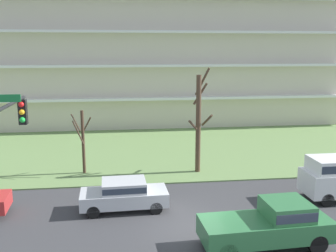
{
  "coord_description": "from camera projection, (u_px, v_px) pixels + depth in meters",
  "views": [
    {
      "loc": [
        -3.28,
        -16.23,
        8.16
      ],
      "look_at": [
        -0.53,
        6.0,
        3.62
      ],
      "focal_mm": 41.33,
      "sensor_mm": 36.0,
      "label": 1
    }
  ],
  "objects": [
    {
      "name": "tree_center",
      "position": [
        199.0,
        121.0,
        25.12
      ],
      "size": [
        1.51,
        1.47,
        6.93
      ],
      "color": "#4C3828",
      "rests_on": "ground"
    },
    {
      "name": "tree_left",
      "position": [
        83.0,
        140.0,
        25.0
      ],
      "size": [
        1.32,
        1.32,
        4.24
      ],
      "color": "#423023",
      "rests_on": "ground"
    },
    {
      "name": "sedan_silver_center_right",
      "position": [
        124.0,
        194.0,
        19.68
      ],
      "size": [
        4.46,
        1.94,
        1.57
      ],
      "rotation": [
        0.0,
        0.0,
        3.17
      ],
      "color": "#B7BABF",
      "rests_on": "ground"
    },
    {
      "name": "grass_lawn_strip",
      "position": [
        162.0,
        150.0,
        31.42
      ],
      "size": [
        80.0,
        16.0,
        0.08
      ],
      "primitive_type": "cube",
      "color": "#66844C",
      "rests_on": "ground"
    },
    {
      "name": "pickup_green_center_left",
      "position": [
        271.0,
        223.0,
        16.01
      ],
      "size": [
        5.49,
        2.26,
        1.95
      ],
      "rotation": [
        0.0,
        0.0,
        0.05
      ],
      "color": "#2D6B3D",
      "rests_on": "ground"
    },
    {
      "name": "traffic_signal_mast",
      "position": [
        1.0,
        172.0,
        11.23
      ],
      "size": [
        0.9,
        5.07,
        6.78
      ],
      "color": "black",
      "rests_on": "ground"
    },
    {
      "name": "apartment_building",
      "position": [
        148.0,
        49.0,
        44.36
      ],
      "size": [
        48.15,
        14.86,
        16.12
      ],
      "color": "beige",
      "rests_on": "ground"
    },
    {
      "name": "ground",
      "position": [
        195.0,
        228.0,
        17.81
      ],
      "size": [
        160.0,
        160.0,
        0.0
      ],
      "primitive_type": "plane",
      "color": "#38383A"
    }
  ]
}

